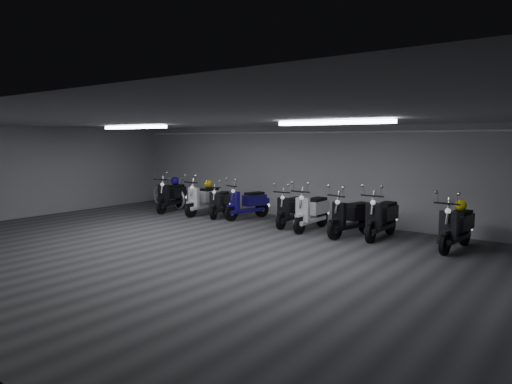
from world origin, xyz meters
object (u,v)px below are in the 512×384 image
Objects in this scene: bicycle at (169,188)px; helmet_1 at (175,181)px; scooter_3 at (220,198)px; scooter_8 at (382,211)px; scooter_5 at (291,204)px; scooter_0 at (171,191)px; scooter_9 at (456,220)px; scooter_4 at (247,198)px; helmet_2 at (208,184)px; scooter_2 at (203,194)px; helmet_0 at (461,205)px; scooter_7 at (351,210)px; scooter_6 at (311,205)px.

helmet_1 is at bearing -106.02° from bicycle.
scooter_3 is 0.88× the size of scooter_8.
scooter_5 reaches higher than scooter_3.
scooter_0 is 1.03× the size of scooter_9.
scooter_4 reaches higher than helmet_2.
scooter_5 is 4.37m from scooter_9.
scooter_2 is 0.39m from helmet_2.
helmet_2 is at bearing 140.33° from scooter_3.
scooter_9 is 0.38m from helmet_0.
helmet_2 is (-0.01, 0.25, 0.30)m from scooter_2.
scooter_0 is at bearing -72.96° from helmet_1.
scooter_3 is at bearing -1.30° from scooter_2.
scooter_7 is at bearing 8.50° from scooter_4.
scooter_9 reaches higher than scooter_2.
scooter_0 is 1.03× the size of scooter_2.
scooter_9 reaches higher than bicycle.
bicycle is at bearing 177.17° from scooter_8.
scooter_0 is 1.05× the size of scooter_7.
scooter_3 is 0.82m from helmet_2.
helmet_2 is (-4.05, 0.32, 0.29)m from scooter_6.
scooter_9 is (2.43, 0.13, 0.01)m from scooter_7.
scooter_4 is 1.69m from scooter_5.
helmet_0 is 0.93× the size of helmet_2.
scooter_4 is 6.19× the size of helmet_1.
scooter_2 is 1.04× the size of scooter_4.
scooter_3 is at bearing -179.35° from scooter_8.
scooter_9 is 7.69m from helmet_2.
scooter_7 is (1.20, -0.10, -0.01)m from scooter_6.
scooter_9 reaches higher than helmet_1.
scooter_7 is at bearing -23.94° from scooter_3.
scooter_9 reaches higher than scooter_7.
scooter_4 is at bearing 170.13° from scooter_5.
scooter_2 reaches higher than helmet_2.
scooter_8 is (7.24, 0.25, -0.01)m from scooter_0.
scooter_5 reaches higher than helmet_2.
scooter_0 is 9.04m from helmet_0.
scooter_5 is (4.63, 0.23, -0.07)m from scooter_0.
scooter_9 is at bearing 12.14° from scooter_4.
scooter_6 is at bearing -4.53° from helmet_2.
scooter_3 is (2.02, 0.18, -0.09)m from scooter_0.
scooter_4 is at bearing -177.11° from scooter_9.
scooter_7 is 0.86× the size of bicycle.
helmet_0 is at bearing 0.70° from helmet_1.
bicycle is at bearing 125.74° from scooter_0.
scooter_4 reaches higher than helmet_1.
scooter_9 reaches higher than helmet_2.
helmet_1 is at bearing 177.01° from scooter_6.
helmet_0 is at bearing -0.34° from helmet_2.
scooter_6 is at bearing -170.99° from scooter_7.
scooter_3 is (0.68, 0.02, -0.07)m from scooter_2.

